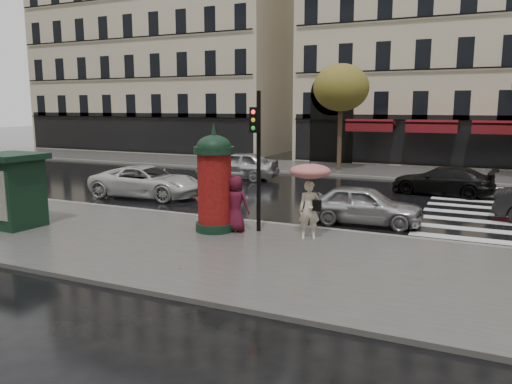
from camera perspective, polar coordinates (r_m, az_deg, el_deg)
The scene contains 19 objects.
ground at distance 14.47m, azimuth -1.97°, elevation -6.58°, with size 160.00×160.00×0.00m, color black.
near_sidewalk at distance 14.03m, azimuth -2.89°, elevation -6.87°, with size 90.00×7.00×0.12m, color #474744.
far_sidewalk at distance 32.27m, azimuth 13.33°, elevation 2.37°, with size 90.00×6.00×0.12m, color #474744.
near_kerb at distance 17.10m, azimuth 2.55°, elevation -3.78°, with size 90.00×0.25×0.14m, color slate.
far_kerb at distance 29.36m, azimuth 12.17°, elevation 1.72°, with size 90.00×0.25×0.14m, color slate.
zebra_crossing at distance 22.38m, azimuth 23.63°, elevation -1.53°, with size 3.60×11.75×0.01m, color silver.
bldg_far_corner at distance 43.02m, azimuth 25.38°, elevation 18.56°, with size 26.00×14.00×22.90m.
bldg_far_left at distance 51.46m, azimuth -9.35°, elevation 17.74°, with size 24.00×14.00×22.90m.
tree_far_left at distance 31.52m, azimuth 9.70°, elevation 11.63°, with size 3.40×3.40×6.64m.
woman_umbrella at distance 14.92m, azimuth 6.18°, elevation 0.44°, with size 1.22×1.22×2.35m.
woman_red at distance 15.98m, azimuth -5.34°, elevation -1.19°, with size 0.90×0.70×1.86m, color maroon.
man_burgundy at distance 15.86m, azimuth -2.36°, elevation -1.35°, with size 0.88×0.57×1.79m, color #511023.
morris_column at distance 15.87m, azimuth -4.77°, elevation 1.43°, with size 1.29×1.29×3.47m.
traffic_light at distance 15.57m, azimuth 0.15°, elevation 5.09°, with size 0.29×0.42×4.43m.
newsstand at distance 18.34m, azimuth -26.09°, elevation 0.30°, with size 2.16×1.87×2.43m.
car_silver at distance 17.78m, azimuth 12.22°, elevation -1.45°, with size 1.61×4.01×1.37m, color #B0B0B5.
car_white at distance 23.08m, azimuth -12.39°, elevation 1.16°, with size 2.35×5.10×1.42m, color silver.
car_black at distance 24.75m, azimuth 20.54°, elevation 1.23°, with size 1.85×4.56×1.32m, color black.
car_far_silver at distance 28.09m, azimuth -2.20°, elevation 3.07°, with size 1.88×4.68×1.60m, color #BBBBC0.
Camera 1 is at (6.24, -12.41, 4.08)m, focal length 35.00 mm.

